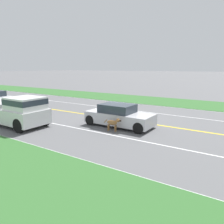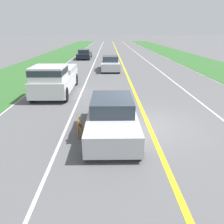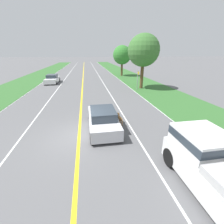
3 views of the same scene
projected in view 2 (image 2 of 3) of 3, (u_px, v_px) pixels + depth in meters
The scene contains 8 objects.
ground_plane at pixel (148, 124), 9.51m from camera, with size 400.00×400.00×0.00m, color #5B5B5E.
centre_divider_line at pixel (148, 124), 9.51m from camera, with size 0.18×160.00×0.01m, color yellow.
lane_dash_same_dir at pixel (68, 125), 9.45m from camera, with size 0.10×160.00×0.01m, color white.
ego_car at pixel (112, 117), 8.47m from camera, with size 1.87×4.40×1.43m.
dog at pixel (80, 124), 8.18m from camera, with size 0.33×1.14×0.84m.
pickup_truck at pixel (55, 78), 13.89m from camera, with size 2.13×5.39×1.94m.
car_trailing_near at pixel (110, 64), 22.34m from camera, with size 1.82×4.41×1.42m.
car_trailing_mid at pixel (84, 54), 31.72m from camera, with size 1.87×4.72×1.31m.
Camera 2 is at (1.72, 8.70, 3.82)m, focal length 35.00 mm.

